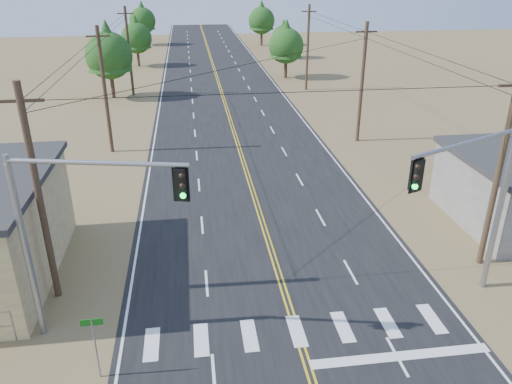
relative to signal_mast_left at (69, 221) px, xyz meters
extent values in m
cube|color=black|center=(8.62, 21.05, -5.36)|extent=(15.00, 200.00, 0.02)
cylinder|color=gray|center=(-2.88, 0.05, -4.62)|extent=(0.06, 0.06, 1.50)
cylinder|color=#4C3826|center=(-1.88, 3.05, -0.37)|extent=(0.30, 0.30, 10.00)
cube|color=#4C3826|center=(-1.88, 3.05, 3.83)|extent=(1.80, 0.12, 0.12)
cylinder|color=#4C3826|center=(-1.88, 23.05, -0.37)|extent=(0.30, 0.30, 10.00)
cube|color=#4C3826|center=(-1.88, 23.05, 3.83)|extent=(1.80, 0.12, 0.12)
cylinder|color=#4C3826|center=(-1.88, 43.05, -0.37)|extent=(0.30, 0.30, 10.00)
cube|color=#4C3826|center=(-1.88, 43.05, 3.83)|extent=(1.80, 0.12, 0.12)
cylinder|color=#4C3826|center=(19.12, 3.05, -0.37)|extent=(0.30, 0.30, 10.00)
cylinder|color=#4C3826|center=(19.12, 23.05, -0.37)|extent=(0.30, 0.30, 10.00)
cube|color=#4C3826|center=(19.12, 23.05, 3.83)|extent=(1.80, 0.12, 0.12)
cylinder|color=#4C3826|center=(19.12, 43.05, -0.37)|extent=(0.30, 0.30, 10.00)
cube|color=#4C3826|center=(19.12, 43.05, 3.83)|extent=(1.80, 0.12, 0.12)
cylinder|color=gray|center=(-1.89, 0.41, -1.57)|extent=(0.26, 0.26, 7.60)
cylinder|color=gray|center=(-1.89, 0.41, 2.23)|extent=(0.20, 0.20, 0.65)
cylinder|color=gray|center=(1.33, -0.28, 2.34)|extent=(6.48, 1.54, 0.17)
cube|color=black|center=(4.24, -0.90, 1.63)|extent=(0.44, 0.40, 1.19)
sphere|color=black|center=(4.28, -1.09, 2.01)|extent=(0.22, 0.22, 0.22)
sphere|color=black|center=(4.28, -1.09, 1.63)|extent=(0.22, 0.22, 0.22)
sphere|color=#0CE533|center=(4.28, -1.09, 1.25)|extent=(0.22, 0.22, 0.22)
cylinder|color=gray|center=(18.13, 1.05, -1.51)|extent=(0.26, 0.26, 7.72)
cylinder|color=gray|center=(15.26, -0.28, 2.46)|extent=(5.81, 2.81, 0.18)
cube|color=black|center=(12.69, -1.46, 1.74)|extent=(0.49, 0.46, 1.21)
sphere|color=black|center=(12.61, -1.64, 2.13)|extent=(0.22, 0.22, 0.22)
sphere|color=black|center=(12.61, -1.64, 1.74)|extent=(0.22, 0.22, 0.22)
sphere|color=#0CE533|center=(12.61, -1.64, 1.35)|extent=(0.22, 0.22, 0.22)
cylinder|color=gray|center=(0.82, -2.44, -4.06)|extent=(0.06, 0.06, 2.63)
cube|color=#0E6412|center=(0.82, -2.44, -2.85)|extent=(0.79, 0.04, 0.26)
cylinder|color=#3F2D1E|center=(-4.05, 42.05, -3.80)|extent=(0.43, 0.43, 3.15)
cone|color=#1F4413|center=(-4.05, 42.05, 0.57)|extent=(4.90, 4.90, 5.59)
sphere|color=#1F4413|center=(-4.05, 42.05, -0.56)|extent=(5.25, 5.25, 5.25)
cylinder|color=#3F2D1E|center=(-2.70, 62.22, -4.01)|extent=(0.39, 0.39, 2.73)
cone|color=#1F4413|center=(-2.70, 62.22, -0.21)|extent=(4.25, 4.25, 4.86)
sphere|color=#1F4413|center=(-2.70, 62.22, -1.20)|extent=(4.56, 4.56, 4.56)
cylinder|color=#3F2D1E|center=(-3.38, 85.10, -3.90)|extent=(0.43, 0.43, 2.95)
cone|color=#1F4413|center=(-3.38, 85.10, 0.20)|extent=(4.59, 4.59, 5.25)
sphere|color=#1F4413|center=(-3.38, 85.10, -0.86)|extent=(4.92, 4.92, 4.92)
cylinder|color=#3F2D1E|center=(17.95, 50.56, -3.97)|extent=(0.44, 0.44, 2.80)
cone|color=#1F4413|center=(17.95, 50.56, -0.09)|extent=(4.35, 4.35, 4.97)
sphere|color=#1F4413|center=(17.95, 50.56, -1.10)|extent=(4.66, 4.66, 4.66)
cylinder|color=#3F2D1E|center=(20.59, 66.50, -4.24)|extent=(0.41, 0.41, 2.26)
cone|color=#1F4413|center=(20.59, 66.50, -1.11)|extent=(3.51, 3.51, 4.01)
sphere|color=#1F4413|center=(20.59, 66.50, -1.92)|extent=(3.76, 3.76, 3.76)
cylinder|color=#3F2D1E|center=(19.14, 81.64, -3.87)|extent=(0.45, 0.45, 3.00)
cone|color=#1F4413|center=(19.14, 81.64, 0.29)|extent=(4.66, 4.66, 5.33)
sphere|color=#1F4413|center=(19.14, 81.64, -0.79)|extent=(5.00, 5.00, 5.00)
camera|label=1|loc=(4.69, -17.23, 8.62)|focal=35.00mm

